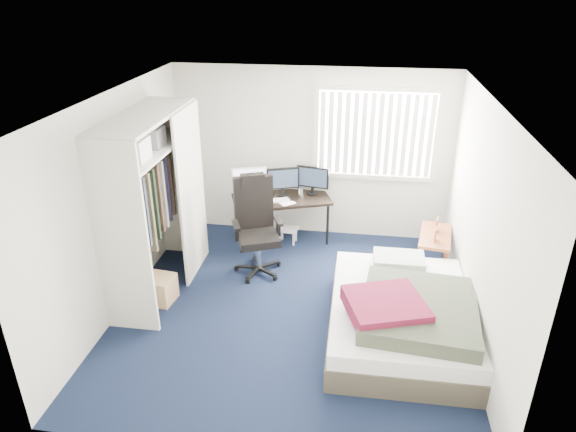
% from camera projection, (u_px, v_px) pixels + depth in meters
% --- Properties ---
extents(ground, '(4.20, 4.20, 0.00)m').
position_uv_depth(ground, '(291.00, 309.00, 6.12)').
color(ground, black).
rests_on(ground, ground).
extents(room_shell, '(4.20, 4.20, 4.20)m').
position_uv_depth(room_shell, '(291.00, 193.00, 5.48)').
color(room_shell, silver).
rests_on(room_shell, ground).
extents(window_assembly, '(1.72, 0.09, 1.32)m').
position_uv_depth(window_assembly, '(376.00, 134.00, 7.14)').
color(window_assembly, white).
rests_on(window_assembly, ground).
extents(closet, '(0.64, 1.84, 2.22)m').
position_uv_depth(closet, '(153.00, 188.00, 6.00)').
color(closet, beige).
rests_on(closet, ground).
extents(desk, '(1.53, 1.08, 1.14)m').
position_uv_depth(desk, '(281.00, 195.00, 7.43)').
color(desk, black).
rests_on(desk, ground).
extents(office_chair, '(0.80, 0.80, 1.31)m').
position_uv_depth(office_chair, '(257.00, 235.00, 6.76)').
color(office_chair, black).
rests_on(office_chair, ground).
extents(footstool, '(0.30, 0.25, 0.23)m').
position_uv_depth(footstool, '(288.00, 231.00, 7.58)').
color(footstool, white).
rests_on(footstool, ground).
extents(nightstand, '(0.50, 0.83, 0.71)m').
position_uv_depth(nightstand, '(435.00, 239.00, 6.74)').
color(nightstand, brown).
rests_on(nightstand, ground).
extents(bed, '(1.55, 2.04, 0.67)m').
position_uv_depth(bed, '(402.00, 315.00, 5.55)').
color(bed, '#423B2F').
rests_on(bed, ground).
extents(pine_box, '(0.48, 0.38, 0.33)m').
position_uv_depth(pine_box, '(156.00, 288.00, 6.23)').
color(pine_box, tan).
rests_on(pine_box, ground).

